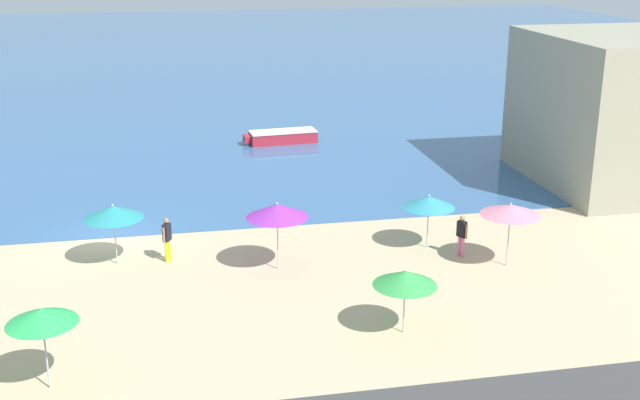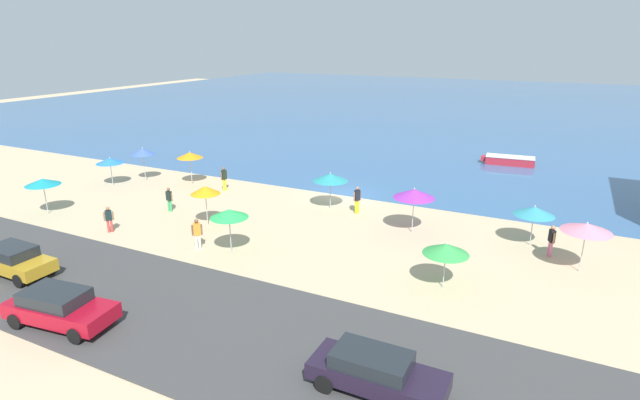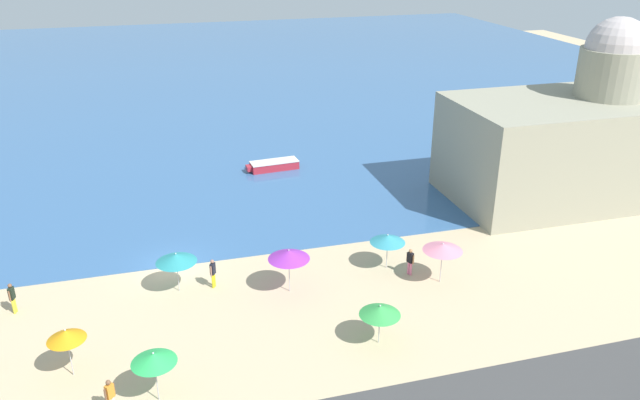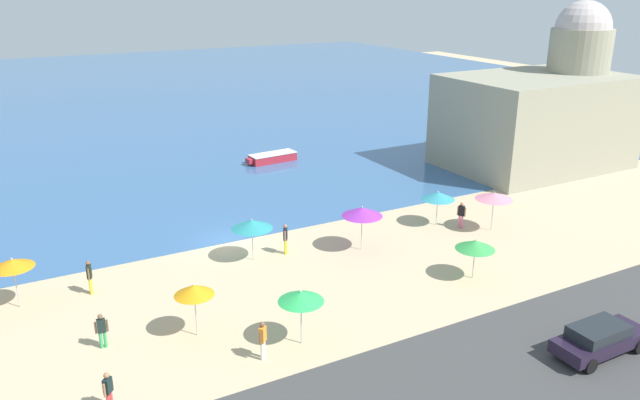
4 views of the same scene
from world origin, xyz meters
name	(u,v)px [view 3 (image 3 of 4)]	position (x,y,z in m)	size (l,w,h in m)	color
ground_plane	(173,267)	(0.00, 0.00, 0.00)	(160.00, 160.00, 0.00)	tan
sea	(149,78)	(0.00, 55.00, 0.03)	(150.00, 110.00, 0.05)	#366094
beach_umbrella_0	(66,335)	(-5.11, -9.18, 2.26)	(1.78, 1.78, 2.57)	#B2B2B7
beach_umbrella_1	(388,239)	(12.79, -3.66, 2.00)	(2.17, 2.17, 2.31)	#B2B2B7
beach_umbrella_3	(443,247)	(15.25, -6.10, 2.31)	(2.34, 2.34, 2.59)	#B2B2B7
beach_umbrella_6	(289,255)	(6.39, -4.70, 2.39)	(2.40, 2.40, 2.72)	#B2B2B7
beach_umbrella_8	(176,258)	(0.22, -2.94, 2.16)	(2.34, 2.34, 2.48)	#B2B2B7
beach_umbrella_9	(154,358)	(-1.30, -12.00, 2.28)	(2.01, 2.01, 2.58)	#B2B2B7
beach_umbrella_10	(380,310)	(9.63, -10.71, 1.92)	(2.09, 2.09, 2.24)	#B2B2B7
bather_0	(110,395)	(-3.25, -12.31, 0.99)	(0.44, 0.42, 1.76)	#ECE8CF
bather_2	(410,260)	(13.83, -4.82, 0.97)	(0.36, 0.52, 1.73)	pink
bather_3	(213,272)	(2.21, -3.08, 1.03)	(0.37, 0.50, 1.82)	yellow
bather_5	(12,296)	(-8.58, -2.81, 1.03)	(0.31, 0.55, 1.82)	yellow
skiff_nearshore	(274,165)	(9.52, 14.94, 0.43)	(4.62, 1.83, 0.76)	#AE2532
harbor_fortress	(564,139)	(29.80, 3.51, 4.65)	(14.78, 10.04, 13.54)	gray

